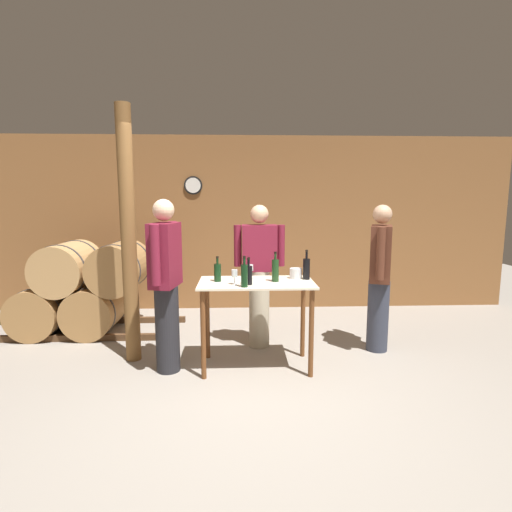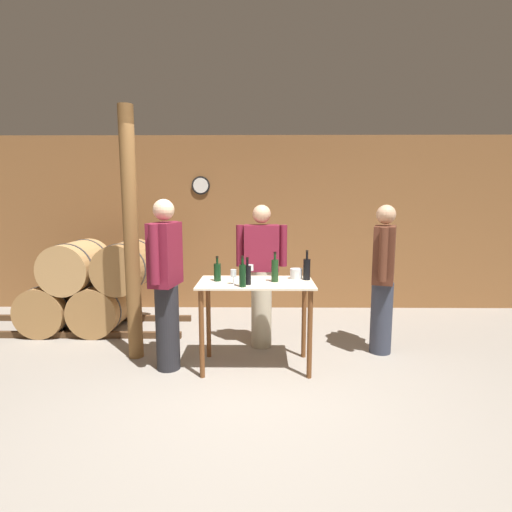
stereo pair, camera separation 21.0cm
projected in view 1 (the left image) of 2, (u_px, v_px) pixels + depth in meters
The scene contains 16 objects.
ground_plane at pixel (250, 399), 3.51m from camera, with size 14.00×14.00×0.00m, color gray.
back_wall at pixel (245, 224), 6.27m from camera, with size 8.40×0.08×2.70m.
barrel_rack at pixel (82, 289), 5.20m from camera, with size 2.88×0.89×1.20m.
tasting_table at pixel (256, 299), 4.08m from camera, with size 1.17×0.64×0.91m.
wooden_post at pixel (128, 237), 4.19m from camera, with size 0.16×0.16×2.70m.
wine_bottle_far_left at pixel (218, 272), 4.06m from camera, with size 0.07×0.07×0.26m.
wine_bottle_left at pixel (244, 275), 3.80m from camera, with size 0.07×0.07×0.30m.
wine_bottle_center at pixel (249, 274), 3.91m from camera, with size 0.07×0.07×0.27m.
wine_bottle_right at pixel (275, 270), 4.05m from camera, with size 0.07×0.07×0.31m.
wine_bottle_far_right at pixel (306, 268), 4.16m from camera, with size 0.07×0.07×0.31m.
wine_glass_near_left at pixel (235, 274), 3.92m from camera, with size 0.06×0.06×0.15m.
wine_glass_near_center at pixel (250, 268), 4.19m from camera, with size 0.07×0.07×0.15m.
ice_bucket at pixel (296, 273), 4.22m from camera, with size 0.13×0.13×0.11m.
person_host at pixel (259, 273), 4.65m from camera, with size 0.59×0.24×1.68m.
person_visitor_with_scarf at pixel (380, 275), 4.52m from camera, with size 0.34×0.56×1.68m.
person_visitor_bearded at pixel (166, 282), 3.96m from camera, with size 0.29×0.58×1.74m.
Camera 1 is at (-0.09, -3.29, 1.75)m, focal length 28.00 mm.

